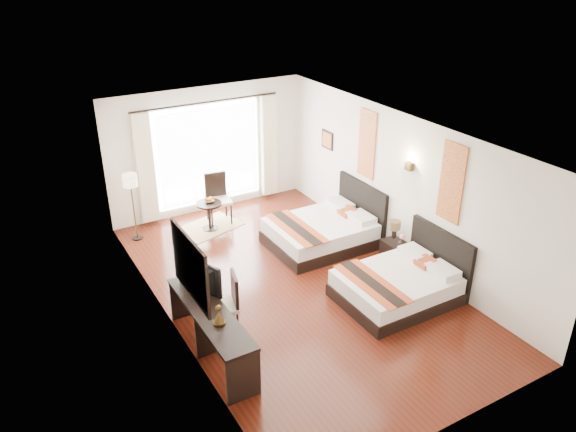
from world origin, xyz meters
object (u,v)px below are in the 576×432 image
console_desk (211,332)px  fruit_bowl (209,201)px  bed_far (324,231)px  desk_chair (224,314)px  nightstand (394,252)px  side_table (210,216)px  bed_near (400,284)px  vase (402,240)px  window_chair (219,208)px  floor_lamp (130,185)px  table_lamp (395,226)px  television (195,277)px

console_desk → fruit_bowl: (1.57, 3.75, 0.26)m
bed_far → desk_chair: bearing=-151.3°
nightstand → side_table: 3.91m
fruit_bowl → bed_near: bearing=-66.5°
vase → console_desk: size_ratio=0.06×
window_chair → nightstand: bearing=42.2°
bed_far → floor_lamp: bearing=146.6°
console_desk → fruit_bowl: 4.08m
bed_near → table_lamp: (0.71, 1.05, 0.45)m
bed_near → console_desk: bearing=175.2°
side_table → window_chair: bearing=37.1°
window_chair → console_desk: bearing=-16.3°
nightstand → television: television is taller
fruit_bowl → console_desk: bearing=-112.7°
nightstand → table_lamp: bearing=78.7°
bed_far → fruit_bowl: 2.48m
bed_far → fruit_bowl: bed_far is taller
table_lamp → desk_chair: desk_chair is taller
nightstand → window_chair: bearing=123.4°
desk_chair → fruit_bowl: size_ratio=5.02×
bed_far → side_table: (-1.73, 1.75, 0.01)m
console_desk → side_table: (1.55, 3.73, -0.07)m
nightstand → table_lamp: (0.01, 0.07, 0.51)m
bed_far → vase: 1.65m
television → floor_lamp: bearing=-23.7°
table_lamp → floor_lamp: (-3.95, 3.32, 0.46)m
side_table → floor_lamp: bearing=166.1°
bed_near → vase: (0.71, 0.83, 0.28)m
vase → floor_lamp: 5.35m
console_desk → floor_lamp: bearing=88.9°
console_desk → vase: bearing=7.7°
fruit_bowl → window_chair: window_chair is taller
vase → console_desk: 4.08m
nightstand → floor_lamp: bearing=139.3°
vase → console_desk: console_desk is taller
bed_far → floor_lamp: floor_lamp is taller
window_chair → table_lamp: bearing=43.0°
bed_near → console_desk: (-3.33, 0.28, 0.09)m
desk_chair → window_chair: bearing=-97.5°
table_lamp → desk_chair: 3.69m
bed_near → bed_far: bed_far is taller
desk_chair → fruit_bowl: desk_chair is taller
nightstand → fruit_bowl: size_ratio=2.34×
floor_lamp → nightstand: bearing=-40.7°
console_desk → television: size_ratio=2.52×
bed_near → desk_chair: bed_near is taller
side_table → fruit_bowl: 0.33m
television → side_table: bearing=-48.3°
bed_near → desk_chair: 3.02m
television → window_chair: 3.95m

